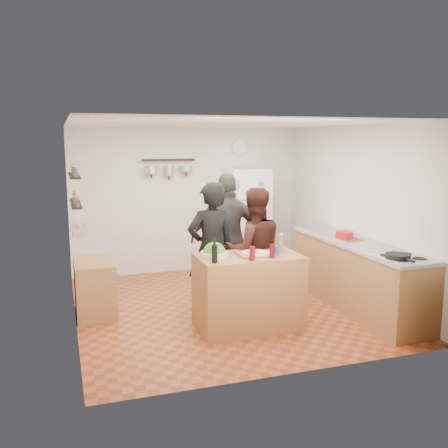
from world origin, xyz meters
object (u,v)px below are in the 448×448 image
object	(u,v)px
wine_bottle	(215,254)
red_bowl	(344,235)
person_center	(254,251)
skillet	(398,256)
person_back	(229,238)
counter_run	(356,275)
salad_bowl	(214,254)
fridge	(246,220)
prep_island	(248,292)
salt_canister	(276,251)
pepper_mill	(281,244)
person_left	(211,250)
wall_clock	(240,147)
side_table	(95,288)

from	to	relation	value
wine_bottle	red_bowl	xyz separation A→B (m)	(2.13, 0.73, -0.04)
person_center	skillet	distance (m)	1.80
wine_bottle	person_back	bearing A→B (deg)	64.79
skillet	red_bowl	xyz separation A→B (m)	(0.05, 1.24, 0.02)
wine_bottle	counter_run	distance (m)	2.30
salad_bowl	fridge	size ratio (longest dim) A/B	0.18
prep_island	salt_canister	size ratio (longest dim) A/B	10.18
salad_bowl	pepper_mill	world-z (taller)	pepper_mill
person_left	wall_clock	distance (m)	2.93
salt_canister	person_center	world-z (taller)	person_center
salt_canister	wine_bottle	bearing A→B (deg)	-172.87
person_back	person_left	bearing A→B (deg)	64.54
salt_canister	side_table	size ratio (longest dim) A/B	0.15
skillet	salad_bowl	bearing A→B (deg)	158.54
person_left	person_center	distance (m)	0.57
skillet	fridge	xyz separation A→B (m)	(-0.65, 3.28, -0.05)
counter_run	wall_clock	xyz separation A→B (m)	(-0.75, 2.63, 1.70)
person_back	counter_run	world-z (taller)	person_back
salt_canister	counter_run	bearing A→B (deg)	14.87
red_bowl	side_table	world-z (taller)	red_bowl
wall_clock	side_table	xyz separation A→B (m)	(-2.69, -1.84, -1.78)
person_back	fridge	xyz separation A→B (m)	(0.82, 1.48, -0.02)
salad_bowl	wine_bottle	xyz separation A→B (m)	(-0.08, -0.27, 0.07)
wine_bottle	person_back	size ratio (longest dim) A/B	0.11
counter_run	fridge	xyz separation A→B (m)	(-0.75, 2.30, 0.45)
salad_bowl	salt_canister	xyz separation A→B (m)	(0.72, -0.17, 0.03)
prep_island	red_bowl	distance (m)	1.78
salad_bowl	red_bowl	size ratio (longest dim) A/B	1.33
wine_bottle	person_back	xyz separation A→B (m)	(0.61, 1.29, -0.10)
salt_canister	fridge	bearing A→B (deg)	76.68
prep_island	side_table	size ratio (longest dim) A/B	1.56
prep_island	salt_canister	distance (m)	0.61
prep_island	red_bowl	world-z (taller)	red_bowl
pepper_mill	prep_island	bearing A→B (deg)	-173.66
counter_run	prep_island	bearing A→B (deg)	-171.65
salt_canister	skillet	world-z (taller)	salt_canister
person_left	salad_bowl	bearing A→B (deg)	70.60
prep_island	wall_clock	size ratio (longest dim) A/B	4.17
person_center	skillet	bearing A→B (deg)	145.24
person_left	red_bowl	size ratio (longest dim) A/B	7.25
salad_bowl	fridge	world-z (taller)	fridge
red_bowl	skillet	bearing A→B (deg)	-92.30
wine_bottle	wall_clock	bearing A→B (deg)	65.19
person_left	counter_run	bearing A→B (deg)	164.58
person_back	skillet	bearing A→B (deg)	142.15
person_back	red_bowl	bearing A→B (deg)	172.62
counter_run	skillet	bearing A→B (deg)	-95.80
pepper_mill	wine_bottle	bearing A→B (deg)	-164.13
salad_bowl	person_center	size ratio (longest dim) A/B	0.19
pepper_mill	counter_run	size ratio (longest dim) A/B	0.07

